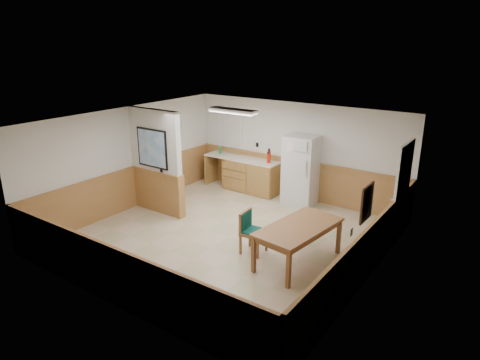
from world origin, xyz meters
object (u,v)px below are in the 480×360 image
Objects in this scene: dining_table at (299,230)px; dining_chair at (250,228)px; refrigerator at (301,170)px; dining_bench at (354,262)px; fire_extinguisher at (269,157)px; soap_bottle at (220,150)px.

dining_table is 1.01m from dining_chair.
refrigerator is at bearing 93.40° from dining_chair.
dining_table reaches higher than dining_bench.
dining_bench is at bearing 0.34° from dining_chair.
dining_table is 1.13m from dining_bench.
soap_bottle is at bearing -175.00° from fire_extinguisher.
fire_extinguisher is (-2.35, 2.79, 0.41)m from dining_table.
refrigerator is at bearing -1.29° from soap_bottle.
refrigerator is 3.07m from dining_table.
fire_extinguisher reaches higher than soap_bottle.
dining_table is (1.37, -2.74, -0.23)m from refrigerator.
dining_chair is at bearing -59.99° from fire_extinguisher.
fire_extinguisher is at bearing 137.24° from dining_table.
dining_table is 4.86m from soap_bottle.
fire_extinguisher is at bearing 139.83° from dining_bench.
soap_bottle is at bearing 151.95° from dining_table.
dining_bench is 4.48m from fire_extinguisher.
fire_extinguisher is at bearing -0.16° from soap_bottle.
dining_chair is 3.30m from fire_extinguisher.
soap_bottle is (-1.61, 0.00, -0.06)m from fire_extinguisher.
dining_table is at bearing 179.43° from dining_bench.
refrigerator is 2.95m from dining_chair.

